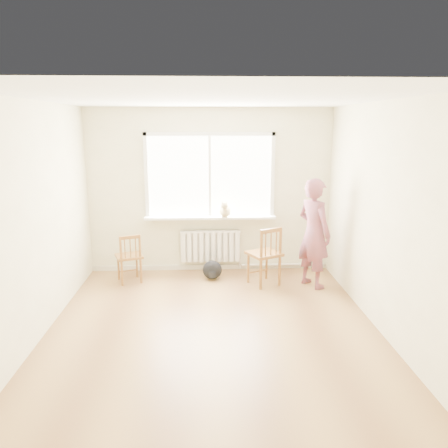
{
  "coord_description": "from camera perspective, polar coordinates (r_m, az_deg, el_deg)",
  "views": [
    {
      "loc": [
        -0.08,
        -4.9,
        2.43
      ],
      "look_at": [
        0.19,
        1.2,
        1.03
      ],
      "focal_mm": 35.0,
      "sensor_mm": 36.0,
      "label": 1
    }
  ],
  "objects": [
    {
      "name": "ceiling",
      "position": [
        4.91,
        -1.63,
        16.05
      ],
      "size": [
        4.5,
        4.5,
        0.0
      ],
      "primitive_type": "plane",
      "rotation": [
        3.14,
        0.0,
        0.0
      ],
      "color": "white",
      "rests_on": "back_wall"
    },
    {
      "name": "chair_right",
      "position": [
        6.71,
        5.5,
        -4.17
      ],
      "size": [
        0.6,
        0.59,
        0.92
      ],
      "rotation": [
        0.0,
        0.0,
        3.61
      ],
      "color": "olive",
      "rests_on": "floor"
    },
    {
      "name": "chair_left",
      "position": [
        6.97,
        -12.23,
        -4.37
      ],
      "size": [
        0.49,
        0.48,
        0.78
      ],
      "rotation": [
        0.0,
        0.0,
        3.5
      ],
      "color": "olive",
      "rests_on": "floor"
    },
    {
      "name": "radiator",
      "position": [
        7.34,
        -1.8,
        -2.85
      ],
      "size": [
        1.0,
        0.12,
        0.55
      ],
      "color": "white",
      "rests_on": "back_wall"
    },
    {
      "name": "cat",
      "position": [
        7.09,
        0.13,
        1.84
      ],
      "size": [
        0.23,
        0.44,
        0.3
      ],
      "rotation": [
        0.0,
        0.0,
        -0.13
      ],
      "color": "beige",
      "rests_on": "windowsill"
    },
    {
      "name": "back_wall",
      "position": [
        7.23,
        -1.86,
        4.31
      ],
      "size": [
        4.0,
        0.01,
        2.7
      ],
      "primitive_type": "cube",
      "color": "beige",
      "rests_on": "ground"
    },
    {
      "name": "person",
      "position": [
        6.69,
        11.67,
        -1.18
      ],
      "size": [
        0.66,
        0.73,
        1.66
      ],
      "primitive_type": "imported",
      "rotation": [
        0.0,
        0.0,
        2.12
      ],
      "color": "#AF3A46",
      "rests_on": "floor"
    },
    {
      "name": "backpack",
      "position": [
        7.02,
        -1.54,
        -6.01
      ],
      "size": [
        0.36,
        0.3,
        0.31
      ],
      "primitive_type": "ellipsoid",
      "rotation": [
        0.0,
        0.0,
        -0.25
      ],
      "color": "black",
      "rests_on": "floor"
    },
    {
      "name": "window",
      "position": [
        7.17,
        -1.87,
        6.75
      ],
      "size": [
        2.12,
        0.05,
        1.42
      ],
      "color": "white",
      "rests_on": "back_wall"
    },
    {
      "name": "floor",
      "position": [
        5.47,
        -1.44,
        -13.47
      ],
      "size": [
        4.5,
        4.5,
        0.0
      ],
      "primitive_type": "plane",
      "color": "olive",
      "rests_on": "ground"
    },
    {
      "name": "windowsill",
      "position": [
        7.2,
        -1.82,
        0.87
      ],
      "size": [
        2.15,
        0.22,
        0.04
      ],
      "primitive_type": "cube",
      "color": "white",
      "rests_on": "back_wall"
    },
    {
      "name": "heating_pipe",
      "position": [
        7.59,
        7.74,
        -5.26
      ],
      "size": [
        1.4,
        0.04,
        0.04
      ],
      "primitive_type": "cylinder",
      "rotation": [
        0.0,
        1.57,
        0.0
      ],
      "color": "silver",
      "rests_on": "back_wall"
    },
    {
      "name": "baseboard",
      "position": [
        7.53,
        -1.78,
        -5.62
      ],
      "size": [
        4.0,
        0.03,
        0.08
      ],
      "primitive_type": "cube",
      "color": "beige",
      "rests_on": "ground"
    }
  ]
}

